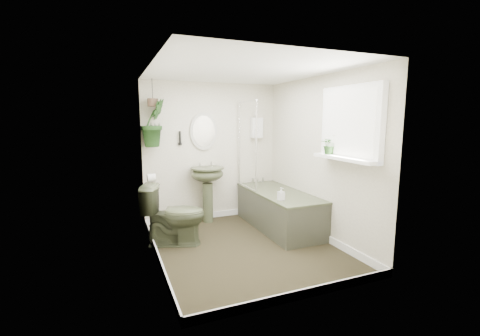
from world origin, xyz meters
name	(u,v)px	position (x,y,z in m)	size (l,w,h in m)	color
floor	(244,247)	(0.00, 0.00, -0.01)	(2.30, 2.80, 0.02)	black
ceiling	(245,70)	(0.00, 0.00, 2.31)	(2.30, 2.80, 0.02)	white
wall_back	(212,152)	(0.00, 1.41, 1.15)	(2.30, 0.02, 2.30)	beige
wall_front	(306,181)	(0.00, -1.41, 1.15)	(2.30, 0.02, 2.30)	beige
wall_left	(153,167)	(-1.16, 0.00, 1.15)	(0.02, 2.80, 2.30)	beige
wall_right	(319,158)	(1.16, 0.00, 1.15)	(0.02, 2.80, 2.30)	beige
skirting	(244,243)	(0.00, 0.00, 0.05)	(2.30, 2.80, 0.10)	white
bathtub	(279,210)	(0.80, 0.50, 0.29)	(0.72, 1.72, 0.58)	#404730
bath_screen	(247,145)	(0.47, 0.99, 1.28)	(0.04, 0.72, 1.40)	silver
shower_box	(257,128)	(0.80, 1.34, 1.55)	(0.20, 0.10, 0.35)	white
oval_mirror	(204,131)	(-0.15, 1.37, 1.50)	(0.46, 0.03, 0.62)	beige
wall_sconce	(180,138)	(-0.55, 1.36, 1.40)	(0.04, 0.04, 0.22)	black
toilet_roll_holder	(151,178)	(-1.10, 0.70, 0.90)	(0.11, 0.11, 0.11)	white
window_recess	(351,123)	(1.09, -0.70, 1.65)	(0.08, 1.00, 0.90)	white
window_sill	(344,158)	(1.02, -0.70, 1.23)	(0.18, 1.00, 0.04)	white
window_blinds	(348,123)	(1.04, -0.70, 1.65)	(0.01, 0.86, 0.76)	white
toilet	(174,214)	(-0.85, 0.44, 0.42)	(0.47, 0.82, 0.83)	#404730
pedestal_sink	(208,195)	(-0.15, 1.20, 0.46)	(0.54, 0.46, 0.93)	#404730
sill_plant	(330,144)	(1.03, -0.40, 1.38)	(0.23, 0.20, 0.26)	black
hanging_plant	(154,123)	(-0.97, 1.25, 1.65)	(0.40, 0.32, 0.72)	black
soap_bottle	(281,194)	(0.57, 0.03, 0.67)	(0.08, 0.08, 0.18)	black
hanging_pot	(153,103)	(-0.97, 1.25, 1.95)	(0.16, 0.16, 0.12)	brown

